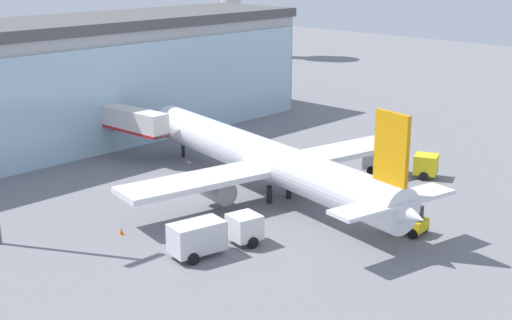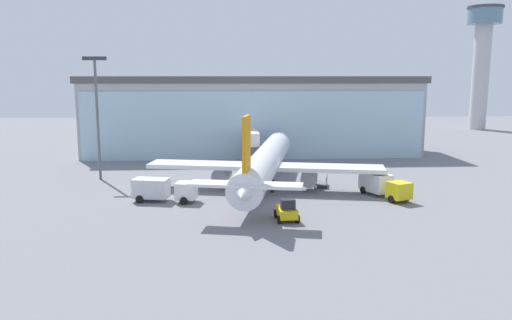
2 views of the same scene
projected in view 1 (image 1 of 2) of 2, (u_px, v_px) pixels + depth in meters
The scene contains 10 objects.
ground at pixel (328, 218), 60.35m from camera, with size 240.00×240.00×0.00m, color slate.
terminal_building at pixel (79, 80), 83.79m from camera, with size 61.60×16.06×14.28m.
jet_bridge at pixel (124, 120), 77.39m from camera, with size 2.83×12.14×5.51m.
airplane at pixel (266, 160), 65.20m from camera, with size 29.92×38.99×10.62m.
catering_truck at pixel (213, 234), 53.02m from camera, with size 7.58×3.57×2.65m.
fuel_truck at pixel (397, 161), 71.67m from camera, with size 4.87×7.58×2.65m.
baggage_cart at pixel (312, 171), 71.40m from camera, with size 2.19×3.09×1.50m.
pushback_tug at pixel (407, 221), 56.94m from camera, with size 2.37×3.33×2.30m.
safety_cone_nose at pixel (353, 212), 60.86m from camera, with size 0.36×0.36×0.55m, color orange.
safety_cone_wingtip at pixel (121, 231), 56.68m from camera, with size 0.36×0.36×0.55m, color orange.
Camera 1 is at (-44.59, -35.32, 21.62)m, focal length 50.00 mm.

